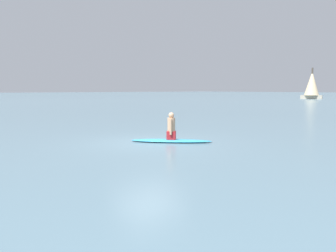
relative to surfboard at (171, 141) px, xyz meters
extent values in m
plane|color=slate|center=(-0.37, -0.79, -0.05)|extent=(400.00, 400.00, 0.00)
ellipsoid|color=#339EC6|center=(0.00, 0.00, 0.00)|extent=(2.68, 2.68, 0.10)
cube|color=#A51E23|center=(0.00, 0.00, 0.21)|extent=(0.43, 0.43, 0.32)
cylinder|color=tan|center=(0.00, 0.00, 0.61)|extent=(0.42, 0.42, 0.53)
sphere|color=tan|center=(0.00, 0.00, 0.97)|extent=(0.21, 0.21, 0.21)
cylinder|color=tan|center=(0.13, -0.13, 0.54)|extent=(0.12, 0.12, 0.58)
cylinder|color=tan|center=(-0.13, 0.13, 0.54)|extent=(0.12, 0.12, 0.58)
cube|color=#B2A893|center=(-28.01, 59.51, 0.32)|extent=(4.25, 2.77, 0.74)
cylinder|color=#4C4238|center=(-28.01, 59.51, 3.45)|extent=(0.33, 0.33, 5.52)
cone|color=beige|center=(-28.01, 59.51, 3.12)|extent=(3.78, 3.78, 4.86)
camera|label=1|loc=(10.37, -8.47, 1.95)|focal=38.20mm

